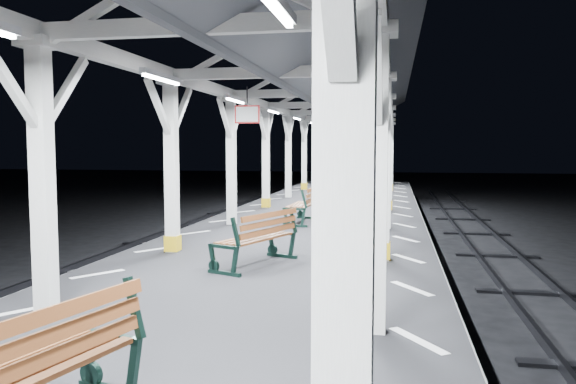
% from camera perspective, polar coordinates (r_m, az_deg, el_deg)
% --- Properties ---
extents(ground, '(120.00, 120.00, 0.00)m').
position_cam_1_polar(ground, '(8.91, -4.22, -15.29)').
color(ground, black).
rests_on(ground, ground).
extents(platform, '(6.00, 50.00, 1.00)m').
position_cam_1_polar(platform, '(8.75, -4.24, -12.21)').
color(platform, black).
rests_on(platform, ground).
extents(hazard_stripes_left, '(1.00, 48.00, 0.01)m').
position_cam_1_polar(hazard_stripes_left, '(9.54, -18.76, -7.90)').
color(hazard_stripes_left, silver).
rests_on(hazard_stripes_left, platform).
extents(hazard_stripes_right, '(1.00, 48.00, 0.01)m').
position_cam_1_polar(hazard_stripes_right, '(8.35, 12.45, -9.55)').
color(hazard_stripes_right, silver).
rests_on(hazard_stripes_right, platform).
extents(canopy, '(5.40, 49.00, 4.65)m').
position_cam_1_polar(canopy, '(8.50, -4.44, 14.95)').
color(canopy, silver).
rests_on(canopy, platform).
extents(bench_near, '(1.14, 1.99, 1.02)m').
position_cam_1_polar(bench_near, '(4.26, -25.07, -16.29)').
color(bench_near, black).
rests_on(bench_near, platform).
extents(bench_mid, '(1.23, 1.86, 0.95)m').
position_cam_1_polar(bench_mid, '(9.56, -2.86, -4.58)').
color(bench_mid, black).
rests_on(bench_mid, platform).
extents(bench_far, '(0.75, 1.82, 0.97)m').
position_cam_1_polar(bench_far, '(15.00, 1.80, -1.18)').
color(bench_far, black).
rests_on(bench_far, platform).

